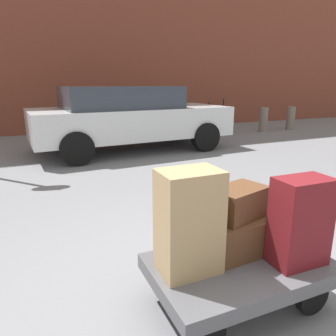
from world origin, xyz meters
name	(u,v)px	position (x,y,z in m)	size (l,w,h in m)	color
ground_plane	(237,305)	(0.00, 0.00, 0.00)	(60.00, 60.00, 0.00)	slate
luggage_cart	(240,271)	(0.00, 0.00, 0.27)	(1.19, 0.74, 0.34)	#4C4C51
suitcase_brown_stacked_top	(236,233)	(0.06, 0.15, 0.47)	(0.51, 0.37, 0.25)	#51331E
suitcase_tan_rear_left	(189,222)	(-0.36, 0.06, 0.67)	(0.37, 0.27, 0.66)	#9E7F56
suitcase_maroon_rear_right	(300,222)	(0.33, -0.15, 0.63)	(0.36, 0.22, 0.58)	maroon
duffel_bag_brown_topmost_pile	(238,202)	(0.06, 0.15, 0.70)	(0.39, 0.25, 0.21)	#51331E
parked_car	(129,117)	(0.87, 5.35, 0.76)	(4.40, 2.12, 1.42)	silver
bicycle_leaning	(213,117)	(4.61, 7.89, 0.37)	(1.75, 0.30, 0.96)	black
bollard_kerb_near	(180,124)	(2.67, 6.44, 0.37)	(0.26, 0.26, 0.75)	#72665B
bollard_kerb_mid	(228,122)	(4.26, 6.44, 0.37)	(0.26, 0.26, 0.75)	#72665B
bollard_kerb_far	(263,120)	(5.57, 6.44, 0.37)	(0.26, 0.26, 0.75)	#72665B
bollard_corner	(291,118)	(6.68, 6.44, 0.37)	(0.26, 0.26, 0.75)	#72665B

